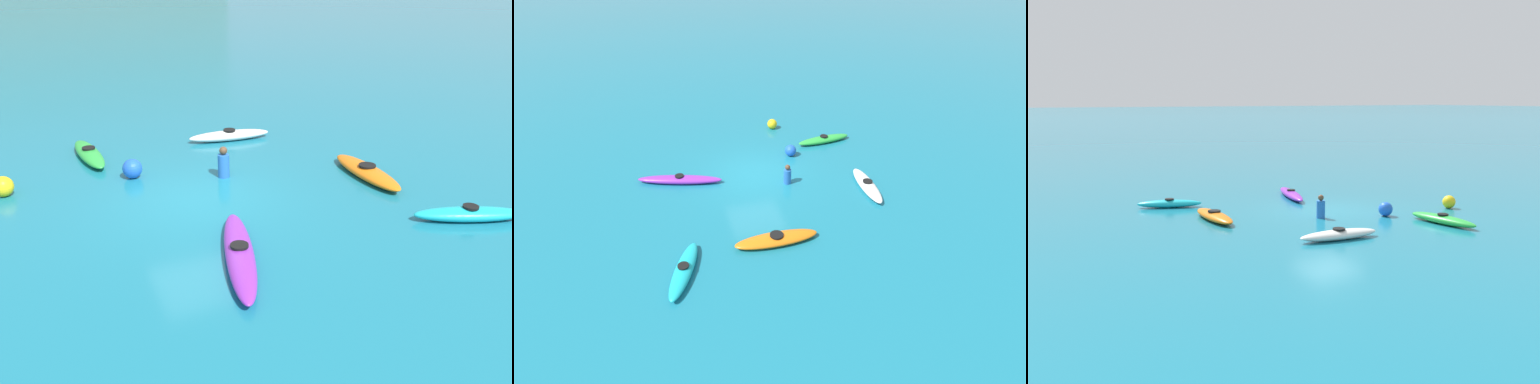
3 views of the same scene
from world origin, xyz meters
TOP-DOWN VIEW (x-y plane):
  - ground_plane at (0.00, 0.00)m, footprint 600.00×600.00m
  - kayak_orange at (4.72, -0.47)m, footprint 0.78×2.96m
  - kayak_green at (-2.09, 4.17)m, footprint 0.87×2.85m
  - kayak_purple at (-0.21, -3.26)m, footprint 1.60×3.60m
  - kayak_white at (2.46, 4.20)m, footprint 2.77×0.88m
  - kayak_cyan at (5.34, -3.70)m, footprint 2.62×1.49m
  - buoy_blue at (-1.21, 2.08)m, footprint 0.54×0.54m
  - buoy_yellow at (-4.48, 2.15)m, footprint 0.53×0.53m
  - person_near_shore at (1.11, 1.14)m, footprint 0.39×0.39m

SIDE VIEW (x-z plane):
  - ground_plane at x=0.00m, z-range 0.00..0.00m
  - kayak_purple at x=-0.21m, z-range -0.02..0.35m
  - kayak_green at x=-2.09m, z-range -0.02..0.35m
  - kayak_cyan at x=5.34m, z-range -0.02..0.35m
  - kayak_white at x=2.46m, z-range -0.02..0.35m
  - kayak_orange at x=4.72m, z-range -0.02..0.35m
  - buoy_yellow at x=-4.48m, z-range 0.00..0.53m
  - buoy_blue at x=-1.21m, z-range 0.00..0.54m
  - person_near_shore at x=1.11m, z-range -0.05..0.83m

